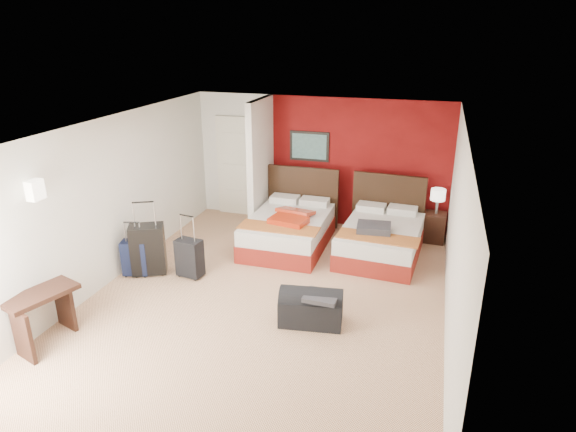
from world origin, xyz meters
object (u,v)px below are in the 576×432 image
at_px(nightstand, 434,227).
at_px(duffel_bag, 311,309).
at_px(red_suitcase_open, 292,216).
at_px(suitcase_charcoal, 190,259).
at_px(table_lamp, 437,201).
at_px(suitcase_navy, 136,259).
at_px(desk, 44,318).
at_px(bed_right, 381,241).
at_px(bed_left, 288,232).
at_px(suitcase_black, 148,251).

height_order(nightstand, duffel_bag, nightstand).
bearing_deg(red_suitcase_open, suitcase_charcoal, -120.10).
relative_size(table_lamp, suitcase_charcoal, 0.78).
distance_m(red_suitcase_open, suitcase_navy, 2.70).
height_order(nightstand, suitcase_navy, suitcase_navy).
height_order(duffel_bag, desk, desk).
xyz_separation_m(table_lamp, desk, (-4.55, -4.69, -0.42)).
xyz_separation_m(nightstand, table_lamp, (0.00, 0.00, 0.50)).
relative_size(bed_right, desk, 2.15).
distance_m(bed_left, suitcase_black, 2.47).
bearing_deg(bed_left, suitcase_charcoal, -126.21).
bearing_deg(duffel_bag, nightstand, 57.85).
bearing_deg(suitcase_navy, bed_right, 12.60).
height_order(suitcase_charcoal, duffel_bag, suitcase_charcoal).
distance_m(red_suitcase_open, suitcase_black, 2.49).
distance_m(bed_left, bed_right, 1.64).
bearing_deg(suitcase_charcoal, desk, -103.59).
bearing_deg(nightstand, suitcase_black, -145.75).
relative_size(bed_left, suitcase_charcoal, 3.19).
relative_size(duffel_bag, desk, 0.98).
height_order(suitcase_black, desk, suitcase_black).
height_order(red_suitcase_open, suitcase_black, suitcase_black).
height_order(suitcase_charcoal, desk, desk).
bearing_deg(desk, bed_right, 64.01).
height_order(suitcase_black, duffel_bag, suitcase_black).
bearing_deg(table_lamp, suitcase_navy, -148.44).
height_order(red_suitcase_open, nightstand, red_suitcase_open).
bearing_deg(duffel_bag, table_lamp, 57.85).
distance_m(suitcase_navy, duffel_bag, 3.05).
height_order(table_lamp, duffel_bag, table_lamp).
bearing_deg(bed_right, bed_left, -173.21).
relative_size(suitcase_charcoal, duffel_bag, 0.72).
bearing_deg(nightstand, table_lamp, 0.00).
height_order(bed_left, bed_right, bed_left).
distance_m(nightstand, desk, 6.54).
bearing_deg(suitcase_charcoal, table_lamp, 44.35).
relative_size(table_lamp, suitcase_black, 0.58).
xyz_separation_m(bed_right, suitcase_charcoal, (-2.79, -1.65, 0.02)).
distance_m(suitcase_black, suitcase_charcoal, 0.69).
bearing_deg(suitcase_navy, nightstand, 17.25).
bearing_deg(red_suitcase_open, table_lamp, 35.05).
relative_size(bed_right, duffel_bag, 2.21).
bearing_deg(suitcase_charcoal, red_suitcase_open, 58.77).
bearing_deg(desk, bed_left, 79.32).
relative_size(nightstand, suitcase_black, 0.68).
bearing_deg(suitcase_black, suitcase_charcoal, -18.80).
bearing_deg(desk, suitcase_black, 102.16).
distance_m(bed_left, nightstand, 2.70).
bearing_deg(duffel_bag, desk, -163.48).
distance_m(bed_left, suitcase_navy, 2.66).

